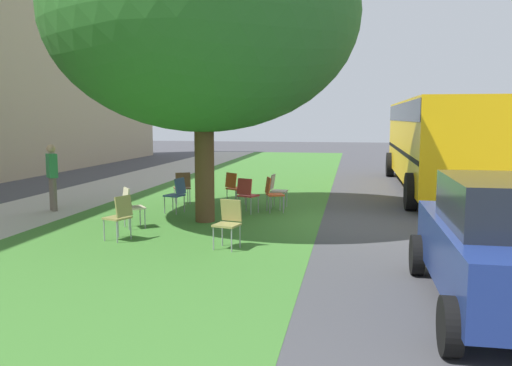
{
  "coord_description": "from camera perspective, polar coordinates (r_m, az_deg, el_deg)",
  "views": [
    {
      "loc": [
        -11.84,
        -0.48,
        2.35
      ],
      "look_at": [
        -0.21,
        1.65,
        0.89
      ],
      "focal_mm": 37.21,
      "sensor_mm": 36.0,
      "label": 1
    }
  ],
  "objects": [
    {
      "name": "street_tree",
      "position": [
        12.15,
        -5.75,
        17.41
      ],
      "size": [
        6.83,
        6.83,
        7.08
      ],
      "color": "brown",
      "rests_on": "ground"
    },
    {
      "name": "chair_7",
      "position": [
        11.6,
        -13.3,
        -2.24
      ],
      "size": [
        0.58,
        0.59,
        0.88
      ],
      "color": "beige",
      "rests_on": "ground"
    },
    {
      "name": "school_bus",
      "position": [
        18.11,
        19.14,
        4.78
      ],
      "size": [
        10.4,
        2.8,
        2.88
      ],
      "color": "yellow",
      "rests_on": "ground"
    },
    {
      "name": "chair_8",
      "position": [
        13.21,
        1.76,
        -0.94
      ],
      "size": [
        0.53,
        0.54,
        0.88
      ],
      "color": "#C64C1E",
      "rests_on": "ground"
    },
    {
      "name": "parked_car",
      "position": [
        7.07,
        25.46,
        -6.01
      ],
      "size": [
        3.7,
        1.92,
        1.65
      ],
      "color": "navy",
      "rests_on": "ground"
    },
    {
      "name": "chair_0",
      "position": [
        13.21,
        -8.52,
        -1.01
      ],
      "size": [
        0.51,
        0.51,
        0.88
      ],
      "color": "#335184",
      "rests_on": "ground"
    },
    {
      "name": "chair_2",
      "position": [
        14.56,
        -7.9,
        -0.26
      ],
      "size": [
        0.56,
        0.56,
        0.88
      ],
      "color": "brown",
      "rests_on": "ground"
    },
    {
      "name": "grass_verge",
      "position": [
        12.62,
        -6.76,
        -3.73
      ],
      "size": [
        48.0,
        6.0,
        0.01
      ],
      "primitive_type": "cube",
      "color": "#3D752D",
      "rests_on": "ground"
    },
    {
      "name": "ground",
      "position": [
        12.08,
        7.94,
        -4.25
      ],
      "size": [
        80.0,
        80.0,
        0.0
      ],
      "primitive_type": "plane",
      "color": "#424247"
    },
    {
      "name": "sidewalk_strip",
      "position": [
        14.53,
        -23.61,
        -2.85
      ],
      "size": [
        48.0,
        2.8,
        0.01
      ],
      "primitive_type": "cube",
      "color": "#ADA89E",
      "rests_on": "ground"
    },
    {
      "name": "pedestrian_0",
      "position": [
        14.32,
        -21.06,
        0.86
      ],
      "size": [
        0.4,
        0.4,
        1.69
      ],
      "color": "#726659",
      "rests_on": "ground"
    },
    {
      "name": "chair_5",
      "position": [
        13.02,
        -0.99,
        -1.05
      ],
      "size": [
        0.54,
        0.54,
        0.88
      ],
      "color": "#B7332D",
      "rests_on": "ground"
    },
    {
      "name": "chair_6",
      "position": [
        9.58,
        -2.97,
        -3.99
      ],
      "size": [
        0.51,
        0.5,
        0.88
      ],
      "color": "olive",
      "rests_on": "ground"
    },
    {
      "name": "chair_3",
      "position": [
        13.88,
        2.21,
        -0.56
      ],
      "size": [
        0.45,
        0.45,
        0.88
      ],
      "color": "#ADA393",
      "rests_on": "ground"
    },
    {
      "name": "chair_1",
      "position": [
        10.47,
        -14.43,
        -3.26
      ],
      "size": [
        0.53,
        0.54,
        0.88
      ],
      "color": "olive",
      "rests_on": "ground"
    },
    {
      "name": "chair_4",
      "position": [
        14.33,
        -2.38,
        -0.31
      ],
      "size": [
        0.58,
        0.58,
        0.88
      ],
      "color": "#C64C1E",
      "rests_on": "ground"
    }
  ]
}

